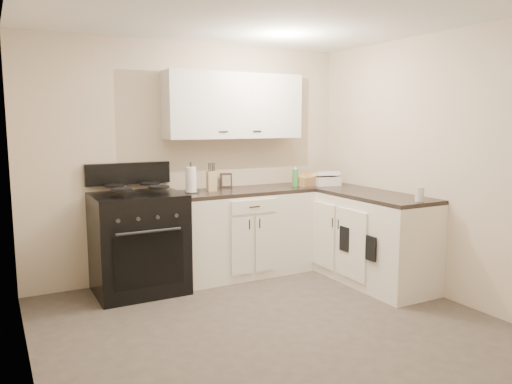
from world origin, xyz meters
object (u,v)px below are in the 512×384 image
stove (138,246)px  countertop_grill (326,181)px  wicker_basket (308,181)px  paper_towel (191,180)px  knife_block (212,181)px

stove → countertop_grill: 2.26m
stove → countertop_grill: bearing=-2.4°
wicker_basket → countertop_grill: size_ratio=1.13×
stove → paper_towel: 0.85m
wicker_basket → countertop_grill: 0.22m
knife_block → countertop_grill: knife_block is taller
stove → wicker_basket: bearing=0.0°
paper_towel → countertop_grill: (1.61, -0.15, -0.08)m
knife_block → wicker_basket: knife_block is taller
knife_block → countertop_grill: size_ratio=0.76×
knife_block → wicker_basket: bearing=1.0°
stove → knife_block: bearing=5.7°
wicker_basket → countertop_grill: bearing=-25.6°
stove → countertop_grill: countertop_grill is taller
knife_block → paper_towel: 0.25m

